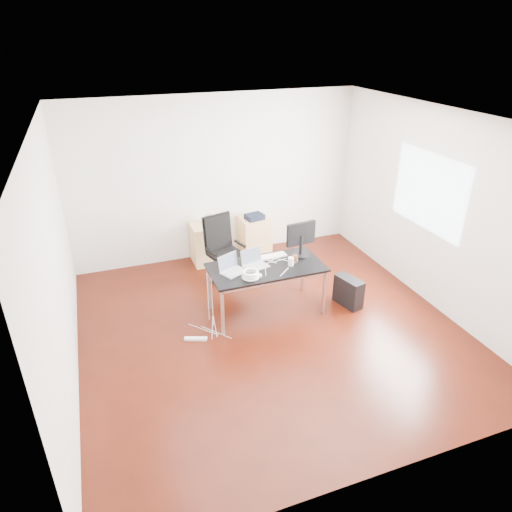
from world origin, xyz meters
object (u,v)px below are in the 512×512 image
object	(u,v)px
office_chair	(223,247)
filing_cabinet_right	(255,236)
pc_tower	(348,292)
filing_cabinet_left	(207,243)
desk	(266,270)

from	to	relation	value
office_chair	filing_cabinet_right	world-z (taller)	office_chair
pc_tower	filing_cabinet_left	bearing A→B (deg)	112.85
filing_cabinet_right	desk	bearing A→B (deg)	-104.86
desk	filing_cabinet_right	size ratio (longest dim) A/B	2.29
desk	filing_cabinet_right	world-z (taller)	desk
pc_tower	office_chair	bearing A→B (deg)	123.80
desk	office_chair	xyz separation A→B (m)	(-0.32, 1.07, -0.07)
filing_cabinet_left	pc_tower	bearing A→B (deg)	-52.09
filing_cabinet_left	pc_tower	distance (m)	2.63
desk	filing_cabinet_right	distance (m)	1.90
filing_cabinet_right	pc_tower	distance (m)	2.20
office_chair	pc_tower	bearing A→B (deg)	-56.25
filing_cabinet_left	filing_cabinet_right	xyz separation A→B (m)	(0.89, 0.00, 0.00)
desk	filing_cabinet_left	distance (m)	1.88
desk	pc_tower	distance (m)	1.32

